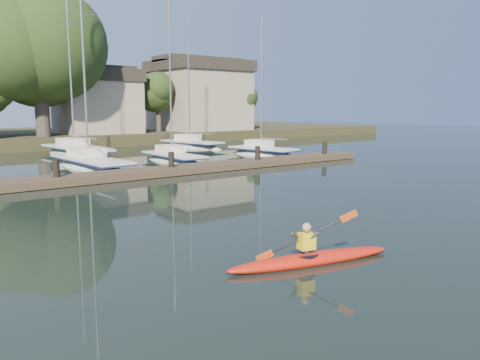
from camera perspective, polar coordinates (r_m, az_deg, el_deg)
ground at (r=12.73m, az=10.96°, el=-7.55°), size 160.00×160.00×0.00m
kayak at (r=11.01m, az=8.58°, el=-9.22°), size 4.25×1.60×1.36m
dock at (r=24.15m, az=-14.59°, el=0.59°), size 34.00×2.00×1.80m
sailboat_2 at (r=28.89m, az=-17.73°, el=0.99°), size 2.69×9.26×15.15m
sailboat_3 at (r=31.11m, az=-8.11°, el=1.89°), size 1.95×7.17×11.53m
sailboat_4 at (r=35.08m, az=2.80°, el=2.73°), size 2.99×6.89×11.33m
sailboat_6 at (r=37.12m, az=-19.30°, el=2.57°), size 3.15×10.52×16.47m
sailboat_7 at (r=41.78m, az=-5.94°, el=3.68°), size 3.50×8.08×12.63m
shore at (r=49.56m, az=-24.95°, el=7.67°), size 90.00×25.25×12.75m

